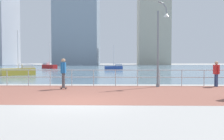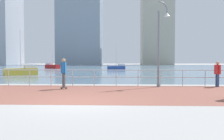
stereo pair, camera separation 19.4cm
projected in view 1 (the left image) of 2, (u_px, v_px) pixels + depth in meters
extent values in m
plane|color=#ADAAA5|center=(110.00, 69.00, 49.15)|extent=(220.00, 220.00, 0.00)
cube|color=#935647|center=(87.00, 93.00, 11.97)|extent=(28.00, 6.81, 0.01)
cube|color=slate|center=(112.00, 67.00, 60.32)|extent=(180.00, 88.00, 0.00)
cylinder|color=#B2BCC1|center=(7.00, 78.00, 15.48)|extent=(0.05, 0.05, 1.01)
cylinder|color=#B2BCC1|center=(29.00, 78.00, 15.45)|extent=(0.05, 0.05, 1.01)
cylinder|color=#B2BCC1|center=(50.00, 78.00, 15.42)|extent=(0.05, 0.05, 1.01)
cylinder|color=#B2BCC1|center=(72.00, 78.00, 15.38)|extent=(0.05, 0.05, 1.01)
cylinder|color=#B2BCC1|center=(94.00, 78.00, 15.35)|extent=(0.05, 0.05, 1.01)
cylinder|color=#B2BCC1|center=(116.00, 78.00, 15.31)|extent=(0.05, 0.05, 1.01)
cylinder|color=#B2BCC1|center=(137.00, 78.00, 15.28)|extent=(0.05, 0.05, 1.01)
cylinder|color=#B2BCC1|center=(160.00, 78.00, 15.25)|extent=(0.05, 0.05, 1.01)
cylinder|color=#B2BCC1|center=(182.00, 78.00, 15.21)|extent=(0.05, 0.05, 1.01)
cylinder|color=#B2BCC1|center=(204.00, 78.00, 15.18)|extent=(0.05, 0.05, 1.01)
cylinder|color=#B2BCC1|center=(94.00, 70.00, 15.33)|extent=(25.20, 0.06, 0.06)
cylinder|color=#B2BCC1|center=(94.00, 77.00, 15.35)|extent=(25.20, 0.06, 0.06)
cylinder|color=slate|center=(158.00, 85.00, 14.67)|extent=(0.19, 0.19, 0.20)
cylinder|color=slate|center=(158.00, 49.00, 14.59)|extent=(0.12, 0.12, 4.61)
cylinder|color=slate|center=(159.00, 2.00, 14.50)|extent=(0.20, 0.13, 0.11)
cylinder|color=slate|center=(162.00, 3.00, 14.53)|extent=(0.21, 0.13, 0.15)
cylinder|color=slate|center=(164.00, 4.00, 14.56)|extent=(0.20, 0.13, 0.18)
cylinder|color=slate|center=(165.00, 6.00, 14.59)|extent=(0.18, 0.12, 0.19)
cylinder|color=slate|center=(166.00, 9.00, 14.61)|extent=(0.14, 0.11, 0.19)
cylinder|color=slate|center=(166.00, 11.00, 14.62)|extent=(0.10, 0.10, 0.17)
cone|color=silver|center=(166.00, 15.00, 14.63)|extent=(0.36, 0.36, 0.22)
cylinder|color=black|center=(61.00, 89.00, 13.47)|extent=(0.06, 0.03, 0.06)
cylinder|color=black|center=(61.00, 88.00, 13.55)|extent=(0.06, 0.03, 0.06)
cylinder|color=black|center=(66.00, 89.00, 13.46)|extent=(0.06, 0.03, 0.06)
cylinder|color=black|center=(66.00, 88.00, 13.54)|extent=(0.06, 0.03, 0.06)
cube|color=black|center=(64.00, 88.00, 13.50)|extent=(0.40, 0.11, 0.02)
cylinder|color=#4C4C51|center=(63.00, 80.00, 13.41)|extent=(0.13, 0.13, 0.81)
cylinder|color=#4C4C51|center=(64.00, 80.00, 13.57)|extent=(0.13, 0.13, 0.81)
cube|color=#236BB2|center=(63.00, 68.00, 13.46)|extent=(0.24, 0.34, 0.60)
cylinder|color=#236BB2|center=(62.00, 68.00, 13.23)|extent=(0.09, 0.09, 0.57)
cylinder|color=#236BB2|center=(64.00, 67.00, 13.69)|extent=(0.09, 0.09, 0.57)
sphere|color=tan|center=(63.00, 60.00, 13.45)|extent=(0.22, 0.22, 0.22)
cylinder|color=#384C7A|center=(215.00, 80.00, 14.90)|extent=(0.15, 0.15, 0.78)
cylinder|color=#384C7A|center=(217.00, 80.00, 14.74)|extent=(0.15, 0.15, 0.78)
cube|color=red|center=(216.00, 69.00, 14.79)|extent=(0.30, 0.38, 0.58)
cylinder|color=red|center=(214.00, 69.00, 15.02)|extent=(0.11, 0.11, 0.55)
cylinder|color=red|center=(219.00, 69.00, 14.57)|extent=(0.11, 0.11, 0.55)
sphere|color=tan|center=(216.00, 63.00, 14.78)|extent=(0.21, 0.21, 0.21)
cube|color=#284799|center=(114.00, 68.00, 43.58)|extent=(3.33, 1.64, 0.68)
cube|color=silver|center=(119.00, 65.00, 43.74)|extent=(1.27, 0.92, 0.38)
cylinder|color=silver|center=(114.00, 56.00, 43.50)|extent=(0.08, 0.08, 3.80)
cylinder|color=silver|center=(117.00, 64.00, 43.68)|extent=(1.42, 0.36, 0.06)
cube|color=#B21E1E|center=(50.00, 67.00, 51.32)|extent=(3.77, 3.23, 0.82)
cube|color=silver|center=(46.00, 64.00, 52.00)|extent=(1.60, 1.48, 0.45)
cylinder|color=silver|center=(49.00, 54.00, 51.22)|extent=(0.09, 0.09, 4.54)
cylinder|color=silver|center=(47.00, 62.00, 51.80)|extent=(1.42, 1.08, 0.07)
cube|color=gold|center=(18.00, 72.00, 26.91)|extent=(3.52, 3.04, 0.77)
cube|color=silver|center=(28.00, 66.00, 27.51)|extent=(1.49, 1.39, 0.43)
cylinder|color=silver|center=(18.00, 49.00, 26.81)|extent=(0.09, 0.09, 4.25)
cylinder|color=silver|center=(25.00, 64.00, 27.33)|extent=(1.32, 1.02, 0.07)
cube|color=#B2AD99|center=(153.00, 28.00, 102.92)|extent=(12.72, 14.08, 31.65)
cube|color=#8493A3|center=(78.00, 26.00, 97.91)|extent=(17.12, 16.42, 31.81)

